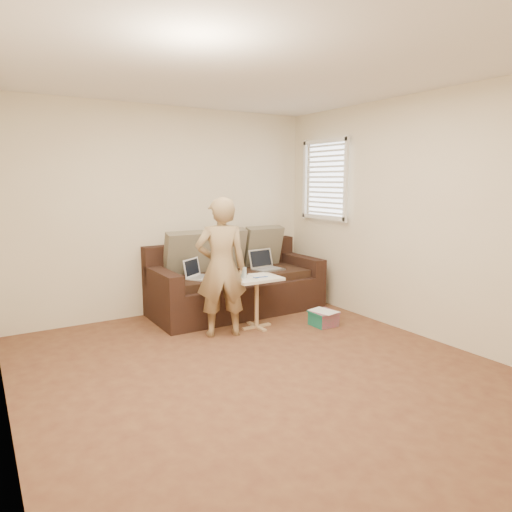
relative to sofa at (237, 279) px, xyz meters
name	(u,v)px	position (x,y,z in m)	size (l,w,h in m)	color
floor	(262,371)	(-0.74, -1.77, -0.42)	(4.50, 4.50, 0.00)	#542C1F
ceiling	(263,66)	(-0.74, -1.77, 2.18)	(4.50, 4.50, 0.00)	white
wall_back	(167,212)	(-0.74, 0.48, 0.87)	(4.00, 4.00, 0.00)	beige
wall_right	(419,217)	(1.26, -1.77, 0.87)	(4.50, 4.50, 0.00)	beige
window_blinds	(325,180)	(1.21, -0.27, 1.28)	(0.12, 0.88, 1.08)	white
sofa	(237,279)	(0.00, 0.00, 0.00)	(2.20, 0.95, 0.85)	black
pillow_left	(186,253)	(-0.60, 0.22, 0.37)	(0.55, 0.14, 0.55)	#65594A
pillow_mid	(225,250)	(-0.05, 0.23, 0.37)	(0.55, 0.14, 0.55)	brown
pillow_right	(263,246)	(0.55, 0.25, 0.37)	(0.55, 0.14, 0.55)	#65594A
laptop_silver	(268,270)	(0.43, -0.09, 0.10)	(0.38, 0.27, 0.25)	#B7BABC
laptop_white	(201,278)	(-0.55, -0.08, 0.10)	(0.32, 0.24, 0.24)	white
person	(221,267)	(-0.60, -0.73, 0.34)	(0.56, 0.38, 1.53)	#92804F
side_table	(257,303)	(-0.13, -0.70, -0.13)	(0.54, 0.38, 0.60)	silver
drinking_glass	(243,273)	(-0.27, -0.64, 0.23)	(0.07, 0.07, 0.12)	silver
scissors	(261,277)	(-0.11, -0.75, 0.18)	(0.18, 0.10, 0.02)	silver
paper_on_table	(261,275)	(-0.04, -0.65, 0.17)	(0.21, 0.30, 0.00)	white
striped_box	(324,318)	(0.57, -1.05, -0.34)	(0.28, 0.28, 0.18)	#DD2159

